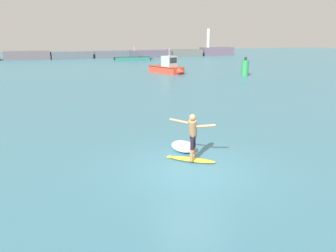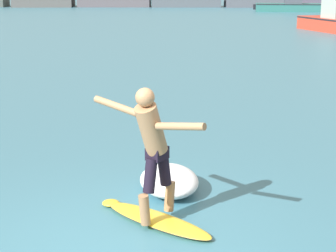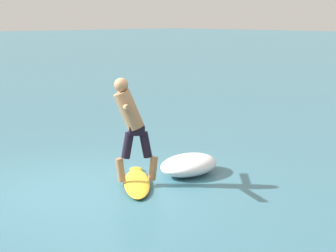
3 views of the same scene
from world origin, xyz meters
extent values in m
plane|color=teal|center=(0.00, 0.00, 0.00)|extent=(200.00, 200.00, 0.00)
ellipsoid|color=yellow|center=(0.40, 0.74, 0.04)|extent=(1.63, 1.46, 0.09)
ellipsoid|color=yellow|center=(-0.29, 1.31, 0.04)|extent=(0.34, 0.34, 0.07)
ellipsoid|color=#2D2D33|center=(0.40, 0.74, 0.04)|extent=(1.65, 1.47, 0.04)
cone|color=black|center=(0.96, 0.29, -0.06)|extent=(0.07, 0.07, 0.14)
cone|color=black|center=(0.94, 0.46, -0.06)|extent=(0.07, 0.07, 0.14)
cone|color=black|center=(0.78, 0.27, -0.06)|extent=(0.07, 0.07, 0.14)
cylinder|color=#996E49|center=(0.25, 0.51, 0.29)|extent=(0.21, 0.22, 0.41)
cylinder|color=black|center=(0.32, 0.62, 0.71)|extent=(0.25, 0.27, 0.45)
cylinder|color=#996E49|center=(0.55, 0.98, 0.29)|extent=(0.21, 0.22, 0.41)
cylinder|color=black|center=(0.48, 0.87, 0.71)|extent=(0.25, 0.27, 0.45)
cube|color=black|center=(0.40, 0.74, 0.96)|extent=(0.31, 0.33, 0.16)
cylinder|color=#996E49|center=(0.33, 0.64, 1.31)|extent=(0.51, 0.58, 0.71)
sphere|color=#996E49|center=(0.27, 0.54, 1.73)|extent=(0.24, 0.24, 0.24)
cylinder|color=#996E49|center=(0.69, 0.30, 1.43)|extent=(0.63, 0.48, 0.21)
cylinder|color=#996E49|center=(-0.12, 0.84, 1.55)|extent=(0.63, 0.46, 0.20)
ellipsoid|color=white|center=(0.52, 1.89, 0.18)|extent=(1.06, 1.39, 0.36)
camera|label=1|loc=(-4.45, -9.66, 4.49)|focal=35.00mm
camera|label=2|loc=(0.73, -6.06, 3.10)|focal=60.00mm
camera|label=3|loc=(7.40, -5.24, 2.82)|focal=60.00mm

